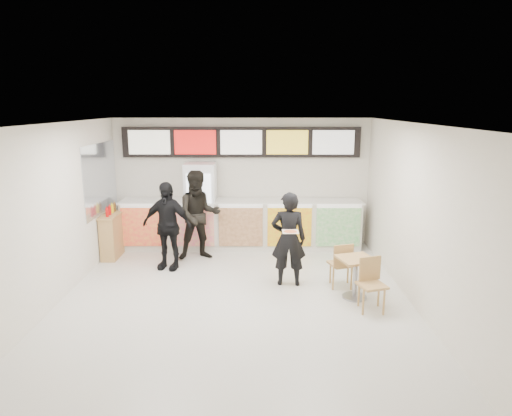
{
  "coord_description": "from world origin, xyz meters",
  "views": [
    {
      "loc": [
        0.4,
        -7.2,
        3.28
      ],
      "look_at": [
        0.35,
        1.2,
        1.39
      ],
      "focal_mm": 32.0,
      "sensor_mm": 36.0,
      "label": 1
    }
  ],
  "objects_px": {
    "customer_left": "(199,215)",
    "service_counter": "(241,224)",
    "customer_mid": "(167,226)",
    "condiment_ledge": "(112,235)",
    "cafe_table": "(356,270)",
    "drinks_fridge": "(201,206)",
    "customer_main": "(288,239)"
  },
  "relations": [
    {
      "from": "customer_main",
      "to": "condiment_ledge",
      "type": "bearing_deg",
      "value": -20.58
    },
    {
      "from": "customer_main",
      "to": "condiment_ledge",
      "type": "height_order",
      "value": "customer_main"
    },
    {
      "from": "customer_mid",
      "to": "condiment_ledge",
      "type": "relative_size",
      "value": 1.57
    },
    {
      "from": "service_counter",
      "to": "cafe_table",
      "type": "height_order",
      "value": "service_counter"
    },
    {
      "from": "customer_left",
      "to": "cafe_table",
      "type": "bearing_deg",
      "value": -49.82
    },
    {
      "from": "customer_mid",
      "to": "cafe_table",
      "type": "xyz_separation_m",
      "value": [
        3.53,
        -1.47,
        -0.4
      ]
    },
    {
      "from": "service_counter",
      "to": "customer_left",
      "type": "distance_m",
      "value": 1.24
    },
    {
      "from": "drinks_fridge",
      "to": "customer_main",
      "type": "relative_size",
      "value": 1.13
    },
    {
      "from": "drinks_fridge",
      "to": "customer_left",
      "type": "height_order",
      "value": "drinks_fridge"
    },
    {
      "from": "customer_main",
      "to": "customer_mid",
      "type": "xyz_separation_m",
      "value": [
        -2.41,
        0.86,
        0.02
      ]
    },
    {
      "from": "drinks_fridge",
      "to": "condiment_ledge",
      "type": "distance_m",
      "value": 2.07
    },
    {
      "from": "customer_left",
      "to": "service_counter",
      "type": "bearing_deg",
      "value": 26.66
    },
    {
      "from": "cafe_table",
      "to": "condiment_ledge",
      "type": "xyz_separation_m",
      "value": [
        -4.9,
        2.19,
        -0.01
      ]
    },
    {
      "from": "service_counter",
      "to": "customer_main",
      "type": "distance_m",
      "value": 2.46
    },
    {
      "from": "drinks_fridge",
      "to": "customer_main",
      "type": "bearing_deg",
      "value": -50.23
    },
    {
      "from": "customer_main",
      "to": "cafe_table",
      "type": "relative_size",
      "value": 1.15
    },
    {
      "from": "service_counter",
      "to": "customer_main",
      "type": "relative_size",
      "value": 3.15
    },
    {
      "from": "customer_main",
      "to": "cafe_table",
      "type": "distance_m",
      "value": 1.33
    },
    {
      "from": "condiment_ledge",
      "to": "drinks_fridge",
      "type": "bearing_deg",
      "value": 19.96
    },
    {
      "from": "service_counter",
      "to": "cafe_table",
      "type": "relative_size",
      "value": 3.64
    },
    {
      "from": "service_counter",
      "to": "drinks_fridge",
      "type": "height_order",
      "value": "drinks_fridge"
    },
    {
      "from": "condiment_ledge",
      "to": "service_counter",
      "type": "bearing_deg",
      "value": 13.33
    },
    {
      "from": "drinks_fridge",
      "to": "condiment_ledge",
      "type": "xyz_separation_m",
      "value": [
        -1.88,
        -0.68,
        -0.51
      ]
    },
    {
      "from": "customer_left",
      "to": "condiment_ledge",
      "type": "bearing_deg",
      "value": 162.04
    },
    {
      "from": "service_counter",
      "to": "customer_mid",
      "type": "distance_m",
      "value": 2.04
    },
    {
      "from": "customer_main",
      "to": "condiment_ledge",
      "type": "xyz_separation_m",
      "value": [
        -3.77,
        1.58,
        -0.39
      ]
    },
    {
      "from": "service_counter",
      "to": "customer_mid",
      "type": "xyz_separation_m",
      "value": [
        -1.45,
        -1.39,
        0.33
      ]
    },
    {
      "from": "service_counter",
      "to": "drinks_fridge",
      "type": "xyz_separation_m",
      "value": [
        -0.93,
        0.02,
        0.43
      ]
    },
    {
      "from": "condiment_ledge",
      "to": "customer_left",
      "type": "bearing_deg",
      "value": -3.23
    },
    {
      "from": "condiment_ledge",
      "to": "customer_main",
      "type": "bearing_deg",
      "value": -22.77
    },
    {
      "from": "customer_mid",
      "to": "condiment_ledge",
      "type": "height_order",
      "value": "customer_mid"
    },
    {
      "from": "drinks_fridge",
      "to": "customer_mid",
      "type": "bearing_deg",
      "value": -110.26
    }
  ]
}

